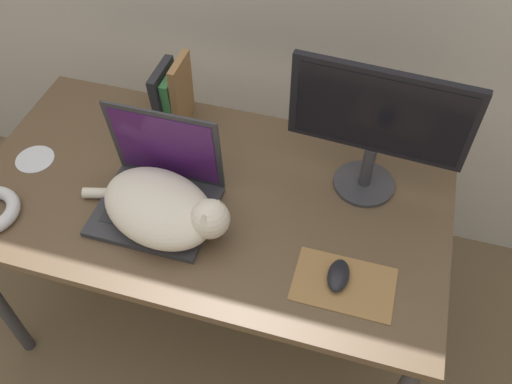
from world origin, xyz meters
name	(u,v)px	position (x,y,z in m)	size (l,w,h in m)	color
desk	(209,208)	(0.00, 0.38, 0.67)	(1.42, 0.77, 0.74)	brown
laptop	(158,191)	(-0.12, 0.31, 0.79)	(0.33, 0.28, 0.29)	#2D2D33
cat	(163,208)	(-0.07, 0.24, 0.81)	(0.47, 0.34, 0.15)	beige
external_monitor	(377,124)	(0.44, 0.54, 0.98)	(0.49, 0.18, 0.42)	#333338
mousepad	(344,284)	(0.44, 0.19, 0.74)	(0.26, 0.17, 0.00)	olive
computer_mouse	(338,275)	(0.42, 0.20, 0.75)	(0.06, 0.10, 0.03)	black
book_row	(173,95)	(-0.21, 0.66, 0.84)	(0.09, 0.16, 0.24)	#232328
cd_disc	(35,159)	(-0.57, 0.37, 0.74)	(0.12, 0.12, 0.00)	silver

